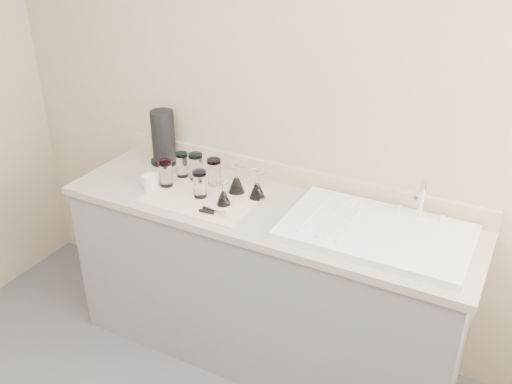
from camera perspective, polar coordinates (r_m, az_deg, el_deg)
The scene contains 15 objects.
room_envelope at distance 1.60m, azimuth -18.59°, elevation 0.43°, with size 3.54×3.50×2.52m.
counter_unit at distance 3.01m, azimuth 0.93°, elevation -9.01°, with size 2.06×0.62×0.90m.
sink_unit at distance 2.59m, azimuth 12.01°, elevation -3.89°, with size 0.82×0.50×0.22m.
dish_towel at distance 2.87m, azimuth -5.19°, elevation -0.37°, with size 0.55×0.42×0.01m, color white.
tumbler_teal at distance 3.05m, azimuth -7.41°, elevation 2.75°, with size 0.07×0.07×0.13m.
tumbler_cyan at distance 3.01m, azimuth -6.03°, elevation 2.57°, with size 0.07×0.07×0.14m.
tumbler_purple at distance 2.94m, azimuth -4.21°, elevation 2.02°, with size 0.07×0.07×0.14m.
tumbler_magenta at distance 2.96m, azimuth -9.02°, elevation 1.86°, with size 0.07×0.07×0.14m.
tumbler_lavender at distance 2.83m, azimuth -5.65°, elevation 0.83°, with size 0.07×0.07×0.14m.
goblet_back_left at distance 2.87m, azimuth -1.97°, elevation 0.95°, with size 0.09×0.09×0.15m.
goblet_back_right at distance 2.82m, azimuth 0.11°, elevation 0.34°, with size 0.08×0.08×0.15m.
goblet_front_left at distance 2.76m, azimuth -3.29°, elevation -0.41°, with size 0.07×0.07×0.13m.
can_opener at distance 2.70m, azimuth -4.32°, elevation -2.01°, with size 0.13×0.05×0.02m.
white_mug at distance 2.96m, azimuth -10.53°, elevation 0.97°, with size 0.11×0.08×0.08m.
paper_towel_roll at distance 3.22m, azimuth -9.25°, elevation 5.38°, with size 0.16×0.16×0.30m.
Camera 1 is at (1.08, -0.96, 2.25)m, focal length 40.00 mm.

